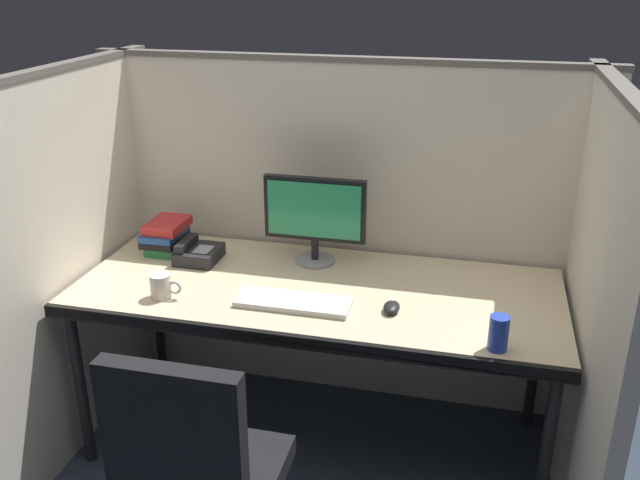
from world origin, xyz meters
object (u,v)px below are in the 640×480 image
object	(u,v)px
soda_can	(499,333)
computer_mouse	(392,307)
monitor_center	(315,214)
desk_phone	(198,253)
book_stack	(167,236)
keyboard_main	(293,302)
desk	(316,299)
coffee_mug	(162,286)

from	to	relation	value
soda_can	computer_mouse	bearing A→B (deg)	154.50
monitor_center	desk_phone	distance (m)	0.53
book_stack	desk_phone	world-z (taller)	book_stack
keyboard_main	computer_mouse	world-z (taller)	computer_mouse
monitor_center	desk	bearing A→B (deg)	-74.70
computer_mouse	coffee_mug	bearing A→B (deg)	-173.88
coffee_mug	computer_mouse	bearing A→B (deg)	6.12
monitor_center	coffee_mug	size ratio (longest dim) A/B	3.41
monitor_center	computer_mouse	distance (m)	0.57
coffee_mug	book_stack	bearing A→B (deg)	112.78
desk	book_stack	distance (m)	0.77
desk	coffee_mug	bearing A→B (deg)	-158.78
soda_can	desk_phone	bearing A→B (deg)	160.40
computer_mouse	desk_phone	world-z (taller)	desk_phone
desk_phone	soda_can	bearing A→B (deg)	-19.60
monitor_center	coffee_mug	xyz separation A→B (m)	(-0.48, -0.46, -0.17)
monitor_center	soda_can	world-z (taller)	monitor_center
book_stack	computer_mouse	bearing A→B (deg)	-17.84
coffee_mug	book_stack	xyz separation A→B (m)	(-0.18, 0.43, 0.02)
monitor_center	book_stack	xyz separation A→B (m)	(-0.67, -0.03, -0.15)
desk_phone	book_stack	bearing A→B (deg)	157.59
desk	book_stack	size ratio (longest dim) A/B	8.46
keyboard_main	soda_can	distance (m)	0.76
soda_can	monitor_center	bearing A→B (deg)	144.17
desk	book_stack	bearing A→B (deg)	163.61
coffee_mug	book_stack	world-z (taller)	book_stack
soda_can	book_stack	bearing A→B (deg)	160.06
keyboard_main	book_stack	world-z (taller)	book_stack
computer_mouse	book_stack	xyz separation A→B (m)	(-1.05, 0.34, 0.05)
monitor_center	computer_mouse	xyz separation A→B (m)	(0.38, -0.37, -0.20)
soda_can	coffee_mug	bearing A→B (deg)	176.01
monitor_center	keyboard_main	bearing A→B (deg)	-87.35
monitor_center	coffee_mug	bearing A→B (deg)	-136.45
desk_phone	soda_can	size ratio (longest dim) A/B	1.56
coffee_mug	desk_phone	world-z (taller)	coffee_mug
book_stack	soda_can	world-z (taller)	book_stack
desk_phone	soda_can	world-z (taller)	soda_can
coffee_mug	desk_phone	xyz separation A→B (m)	(-0.01, 0.36, -0.01)
keyboard_main	computer_mouse	distance (m)	0.36
monitor_center	soda_can	xyz separation A→B (m)	(0.76, -0.55, -0.15)
keyboard_main	desk_phone	distance (m)	0.59
desk	computer_mouse	distance (m)	0.34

